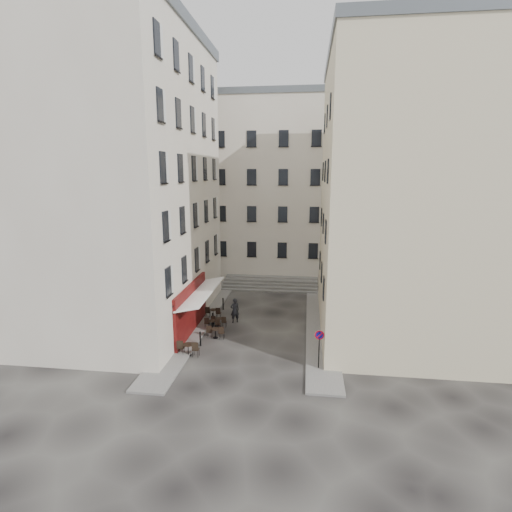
% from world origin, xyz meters
% --- Properties ---
extents(ground, '(90.00, 90.00, 0.00)m').
position_xyz_m(ground, '(0.00, 0.00, 0.00)').
color(ground, black).
rests_on(ground, ground).
extents(sidewalk_left, '(2.00, 22.00, 0.12)m').
position_xyz_m(sidewalk_left, '(-4.50, 4.00, 0.06)').
color(sidewalk_left, slate).
rests_on(sidewalk_left, ground).
extents(sidewalk_right, '(2.00, 18.00, 0.12)m').
position_xyz_m(sidewalk_right, '(4.50, 3.00, 0.06)').
color(sidewalk_right, slate).
rests_on(sidewalk_right, ground).
extents(building_left, '(12.20, 16.20, 20.60)m').
position_xyz_m(building_left, '(-10.50, 3.00, 10.31)').
color(building_left, beige).
rests_on(building_left, ground).
extents(building_right, '(12.20, 14.20, 18.60)m').
position_xyz_m(building_right, '(10.50, 3.50, 9.31)').
color(building_right, beige).
rests_on(building_right, ground).
extents(building_back, '(18.20, 10.20, 18.60)m').
position_xyz_m(building_back, '(-1.00, 19.00, 9.31)').
color(building_back, beige).
rests_on(building_back, ground).
extents(cafe_storefront, '(1.74, 7.30, 3.50)m').
position_xyz_m(cafe_storefront, '(-4.32, 1.00, 1.88)').
color(cafe_storefront, '#470A0B').
rests_on(cafe_storefront, ground).
extents(stone_steps, '(9.00, 3.15, 0.80)m').
position_xyz_m(stone_steps, '(0.00, 12.57, 0.40)').
color(stone_steps, '#5C5957').
rests_on(stone_steps, ground).
extents(bollard_near, '(0.12, 0.12, 0.98)m').
position_xyz_m(bollard_near, '(-3.25, -1.00, 0.53)').
color(bollard_near, black).
rests_on(bollard_near, ground).
extents(bollard_mid, '(0.12, 0.12, 0.98)m').
position_xyz_m(bollard_mid, '(-3.25, 2.50, 0.53)').
color(bollard_mid, black).
rests_on(bollard_mid, ground).
extents(bollard_far, '(0.12, 0.12, 0.98)m').
position_xyz_m(bollard_far, '(-3.25, 6.00, 0.53)').
color(bollard_far, black).
rests_on(bollard_far, ground).
extents(no_parking_sign, '(0.54, 0.10, 2.36)m').
position_xyz_m(no_parking_sign, '(4.21, -3.24, 1.67)').
color(no_parking_sign, black).
rests_on(no_parking_sign, ground).
extents(bistro_table_a, '(1.36, 0.64, 0.96)m').
position_xyz_m(bistro_table_a, '(-3.59, -2.50, 0.49)').
color(bistro_table_a, black).
rests_on(bistro_table_a, ground).
extents(bistro_table_b, '(1.23, 0.58, 0.86)m').
position_xyz_m(bistro_table_b, '(-2.55, 0.28, 0.44)').
color(bistro_table_b, black).
rests_on(bistro_table_b, ground).
extents(bistro_table_c, '(1.15, 0.54, 0.81)m').
position_xyz_m(bistro_table_c, '(-3.12, 1.82, 0.41)').
color(bistro_table_c, black).
rests_on(bistro_table_c, ground).
extents(bistro_table_d, '(1.13, 0.53, 0.79)m').
position_xyz_m(bistro_table_d, '(-2.77, 2.32, 0.41)').
color(bistro_table_d, black).
rests_on(bistro_table_d, ground).
extents(bistro_table_e, '(1.20, 0.56, 0.85)m').
position_xyz_m(bistro_table_e, '(-3.59, 4.01, 0.43)').
color(bistro_table_e, black).
rests_on(bistro_table_e, ground).
extents(pedestrian, '(0.81, 0.71, 1.86)m').
position_xyz_m(pedestrian, '(-1.79, 3.33, 0.93)').
color(pedestrian, black).
rests_on(pedestrian, ground).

